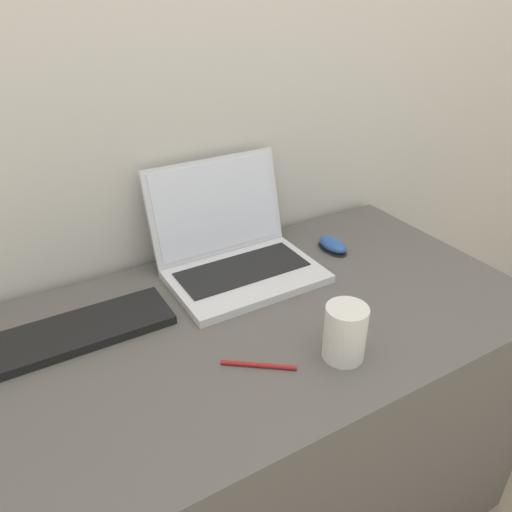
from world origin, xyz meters
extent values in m
cube|color=silver|center=(0.00, 0.72, 1.25)|extent=(7.00, 0.04, 2.50)
cube|color=#5B5651|center=(0.00, 0.34, 0.35)|extent=(1.20, 0.68, 0.70)
cube|color=silver|center=(0.02, 0.48, 0.71)|extent=(0.36, 0.24, 0.02)
cube|color=black|center=(0.02, 0.50, 0.73)|extent=(0.32, 0.13, 0.00)
cube|color=silver|center=(0.02, 0.64, 0.84)|extent=(0.36, 0.07, 0.24)
cube|color=white|center=(0.02, 0.63, 0.85)|extent=(0.33, 0.06, 0.21)
cylinder|color=silver|center=(0.05, 0.14, 0.76)|extent=(0.08, 0.08, 0.11)
cylinder|color=black|center=(0.05, 0.14, 0.82)|extent=(0.07, 0.07, 0.01)
ellipsoid|color=black|center=(0.30, 0.50, 0.71)|extent=(0.06, 0.10, 0.01)
ellipsoid|color=#2D569E|center=(0.30, 0.50, 0.72)|extent=(0.05, 0.10, 0.03)
cube|color=black|center=(-0.40, 0.47, 0.71)|extent=(0.40, 0.13, 0.02)
cylinder|color=#A51E1E|center=(-0.11, 0.20, 0.71)|extent=(0.12, 0.10, 0.01)
camera|label=1|loc=(-0.48, -0.43, 1.36)|focal=35.00mm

